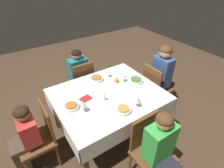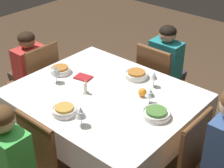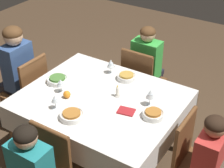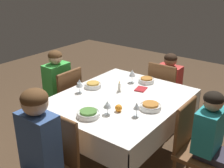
{
  "view_description": "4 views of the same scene",
  "coord_description": "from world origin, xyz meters",
  "px_view_note": "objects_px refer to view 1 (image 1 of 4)",
  "views": [
    {
      "loc": [
        -0.97,
        -1.55,
        2.14
      ],
      "look_at": [
        0.09,
        0.03,
        0.83
      ],
      "focal_mm": 28.0,
      "sensor_mm": 36.0,
      "label": 1
    },
    {
      "loc": [
        1.54,
        -1.68,
        2.16
      ],
      "look_at": [
        0.01,
        0.09,
        0.77
      ],
      "focal_mm": 55.0,
      "sensor_mm": 36.0,
      "label": 2
    },
    {
      "loc": [
        -1.42,
        2.04,
        2.45
      ],
      "look_at": [
        -0.06,
        -0.09,
        0.84
      ],
      "focal_mm": 55.0,
      "sensor_mm": 36.0,
      "label": 3
    },
    {
      "loc": [
        2.08,
        1.48,
        1.92
      ],
      "look_at": [
        0.01,
        -0.09,
        0.85
      ],
      "focal_mm": 45.0,
      "sensor_mm": 36.0,
      "label": 4
    }
  ],
  "objects_px": {
    "chair_east": "(155,87)",
    "napkin_red_folded": "(86,99)",
    "chair_west": "(41,135)",
    "bowl_east": "(136,80)",
    "dining_table": "(108,98)",
    "chair_south": "(150,148)",
    "person_adult_denim": "(163,75)",
    "person_child_green": "(162,153)",
    "bowl_west": "(71,106)",
    "wine_glass_west": "(83,104)",
    "candle_centerpiece": "(104,98)",
    "person_child_red": "(25,139)",
    "bowl_north": "(96,79)",
    "chair_north": "(82,82)",
    "wine_glass_north": "(109,72)",
    "wine_glass_south": "(138,100)",
    "person_child_teal": "(78,73)",
    "wine_glass_east": "(124,76)",
    "orange_fruit": "(116,80)",
    "bowl_south": "(124,110)"
  },
  "relations": [
    {
      "from": "chair_south",
      "to": "bowl_north",
      "type": "relative_size",
      "value": 4.3
    },
    {
      "from": "person_child_green",
      "to": "wine_glass_north",
      "type": "distance_m",
      "value": 1.34
    },
    {
      "from": "person_child_green",
      "to": "wine_glass_north",
      "type": "height_order",
      "value": "person_child_green"
    },
    {
      "from": "chair_north",
      "to": "orange_fruit",
      "type": "height_order",
      "value": "chair_north"
    },
    {
      "from": "person_child_red",
      "to": "wine_glass_south",
      "type": "relative_size",
      "value": 6.46
    },
    {
      "from": "chair_west",
      "to": "chair_south",
      "type": "bearing_deg",
      "value": 48.22
    },
    {
      "from": "chair_west",
      "to": "dining_table",
      "type": "bearing_deg",
      "value": 87.59
    },
    {
      "from": "person_adult_denim",
      "to": "napkin_red_folded",
      "type": "distance_m",
      "value": 1.36
    },
    {
      "from": "wine_glass_north",
      "to": "dining_table",
      "type": "bearing_deg",
      "value": -123.97
    },
    {
      "from": "bowl_north",
      "to": "orange_fruit",
      "type": "bearing_deg",
      "value": -43.57
    },
    {
      "from": "dining_table",
      "to": "chair_south",
      "type": "height_order",
      "value": "chair_south"
    },
    {
      "from": "wine_glass_south",
      "to": "orange_fruit",
      "type": "bearing_deg",
      "value": 80.62
    },
    {
      "from": "chair_south",
      "to": "bowl_east",
      "type": "distance_m",
      "value": 0.98
    },
    {
      "from": "person_child_red",
      "to": "wine_glass_south",
      "type": "distance_m",
      "value": 1.35
    },
    {
      "from": "chair_west",
      "to": "bowl_east",
      "type": "distance_m",
      "value": 1.43
    },
    {
      "from": "person_child_green",
      "to": "wine_glass_south",
      "type": "bearing_deg",
      "value": 76.47
    },
    {
      "from": "wine_glass_west",
      "to": "candle_centerpiece",
      "type": "height_order",
      "value": "wine_glass_west"
    },
    {
      "from": "dining_table",
      "to": "bowl_west",
      "type": "xyz_separation_m",
      "value": [
        -0.51,
        -0.0,
        0.11
      ]
    },
    {
      "from": "chair_east",
      "to": "napkin_red_folded",
      "type": "bearing_deg",
      "value": 86.97
    },
    {
      "from": "chair_south",
      "to": "wine_glass_north",
      "type": "relative_size",
      "value": 6.59
    },
    {
      "from": "chair_south",
      "to": "candle_centerpiece",
      "type": "distance_m",
      "value": 0.78
    },
    {
      "from": "wine_glass_west",
      "to": "bowl_east",
      "type": "bearing_deg",
      "value": 8.84
    },
    {
      "from": "chair_west",
      "to": "napkin_red_folded",
      "type": "bearing_deg",
      "value": 92.04
    },
    {
      "from": "person_adult_denim",
      "to": "napkin_red_folded",
      "type": "xyz_separation_m",
      "value": [
        -1.36,
        0.06,
        0.07
      ]
    },
    {
      "from": "wine_glass_west",
      "to": "napkin_red_folded",
      "type": "relative_size",
      "value": 0.97
    },
    {
      "from": "person_child_green",
      "to": "bowl_west",
      "type": "bearing_deg",
      "value": 119.17
    },
    {
      "from": "person_child_red",
      "to": "dining_table",
      "type": "bearing_deg",
      "value": 87.95
    },
    {
      "from": "chair_west",
      "to": "person_child_green",
      "type": "height_order",
      "value": "person_child_green"
    },
    {
      "from": "person_child_green",
      "to": "orange_fruit",
      "type": "bearing_deg",
      "value": 78.56
    },
    {
      "from": "chair_north",
      "to": "bowl_south",
      "type": "bearing_deg",
      "value": 89.3
    },
    {
      "from": "chair_south",
      "to": "bowl_west",
      "type": "distance_m",
      "value": 1.0
    },
    {
      "from": "dining_table",
      "to": "wine_glass_west",
      "type": "distance_m",
      "value": 0.47
    },
    {
      "from": "person_child_red",
      "to": "napkin_red_folded",
      "type": "xyz_separation_m",
      "value": [
        0.79,
        0.02,
        0.21
      ]
    },
    {
      "from": "chair_east",
      "to": "bowl_north",
      "type": "relative_size",
      "value": 4.3
    },
    {
      "from": "person_adult_denim",
      "to": "bowl_north",
      "type": "height_order",
      "value": "person_adult_denim"
    },
    {
      "from": "person_adult_denim",
      "to": "person_child_teal",
      "type": "xyz_separation_m",
      "value": [
        -1.08,
        0.97,
        -0.1
      ]
    },
    {
      "from": "person_adult_denim",
      "to": "bowl_west",
      "type": "height_order",
      "value": "person_adult_denim"
    },
    {
      "from": "chair_south",
      "to": "bowl_north",
      "type": "distance_m",
      "value": 1.2
    },
    {
      "from": "person_child_green",
      "to": "bowl_west",
      "type": "distance_m",
      "value": 1.11
    },
    {
      "from": "bowl_south",
      "to": "orange_fruit",
      "type": "height_order",
      "value": "orange_fruit"
    },
    {
      "from": "person_child_teal",
      "to": "person_child_green",
      "type": "distance_m",
      "value": 1.92
    },
    {
      "from": "person_child_red",
      "to": "bowl_west",
      "type": "relative_size",
      "value": 5.25
    },
    {
      "from": "chair_east",
      "to": "napkin_red_folded",
      "type": "xyz_separation_m",
      "value": [
        -1.21,
        0.06,
        0.26
      ]
    },
    {
      "from": "person_adult_denim",
      "to": "wine_glass_west",
      "type": "distance_m",
      "value": 1.5
    },
    {
      "from": "person_child_red",
      "to": "orange_fruit",
      "type": "relative_size",
      "value": 14.56
    },
    {
      "from": "person_child_teal",
      "to": "orange_fruit",
      "type": "height_order",
      "value": "person_child_teal"
    },
    {
      "from": "wine_glass_west",
      "to": "wine_glass_north",
      "type": "height_order",
      "value": "wine_glass_west"
    },
    {
      "from": "bowl_north",
      "to": "chair_north",
      "type": "bearing_deg",
      "value": 96.88
    },
    {
      "from": "chair_north",
      "to": "wine_glass_east",
      "type": "height_order",
      "value": "chair_north"
    },
    {
      "from": "wine_glass_east",
      "to": "bowl_south",
      "type": "relative_size",
      "value": 0.69
    }
  ]
}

